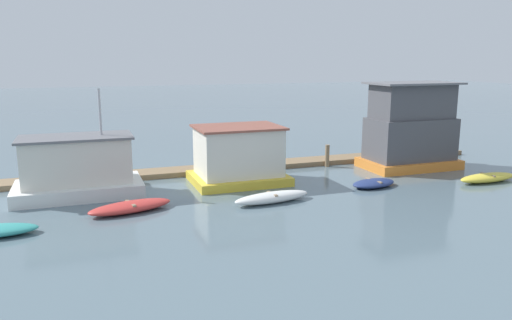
{
  "coord_description": "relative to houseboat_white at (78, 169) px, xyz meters",
  "views": [
    {
      "loc": [
        -9.0,
        -26.13,
        6.92
      ],
      "look_at": [
        0.0,
        -1.0,
        1.4
      ],
      "focal_mm": 35.0,
      "sensor_mm": 36.0,
      "label": 1
    }
  ],
  "objects": [
    {
      "name": "ground_plane",
      "position": [
        9.2,
        -0.03,
        -1.38
      ],
      "size": [
        200.0,
        200.0,
        0.0
      ],
      "primitive_type": "plane",
      "color": "slate"
    },
    {
      "name": "dinghy_navy",
      "position": [
        15.08,
        -3.59,
        -1.18
      ],
      "size": [
        2.89,
        1.88,
        0.4
      ],
      "color": "navy",
      "rests_on": "ground_plane"
    },
    {
      "name": "mooring_post_far_left",
      "position": [
        15.09,
        1.84,
        -0.67
      ],
      "size": [
        0.27,
        0.27,
        1.42
      ],
      "primitive_type": "cylinder",
      "color": "#846B4C",
      "rests_on": "ground_plane"
    },
    {
      "name": "dock_walkway",
      "position": [
        9.2,
        2.97,
        -1.23
      ],
      "size": [
        33.8,
        1.76,
        0.3
      ],
      "primitive_type": "cube",
      "color": "#846B4C",
      "rests_on": "ground_plane"
    },
    {
      "name": "houseboat_orange",
      "position": [
        19.83,
        -0.2,
        1.11
      ],
      "size": [
        5.85,
        3.45,
        5.4
      ],
      "color": "orange",
      "rests_on": "ground_plane"
    },
    {
      "name": "houseboat_yellow",
      "position": [
        8.47,
        -0.15,
        0.14
      ],
      "size": [
        5.17,
        3.97,
        3.19
      ],
      "color": "gold",
      "rests_on": "ground_plane"
    },
    {
      "name": "dinghy_yellow",
      "position": [
        21.75,
        -4.82,
        -1.14
      ],
      "size": [
        3.88,
        1.3,
        0.49
      ],
      "color": "yellow",
      "rests_on": "ground_plane"
    },
    {
      "name": "houseboat_white",
      "position": [
        0.0,
        0.0,
        0.0
      ],
      "size": [
        6.22,
        3.56,
        5.4
      ],
      "color": "white",
      "rests_on": "ground_plane"
    },
    {
      "name": "dinghy_red",
      "position": [
        2.16,
        -3.72,
        -1.14
      ],
      "size": [
        4.06,
        2.22,
        0.47
      ],
      "color": "red",
      "rests_on": "ground_plane"
    },
    {
      "name": "mooring_post_near_left",
      "position": [
        18.17,
        1.84,
        -0.62
      ],
      "size": [
        0.28,
        0.28,
        1.51
      ],
      "primitive_type": "cylinder",
      "color": "brown",
      "rests_on": "ground_plane"
    },
    {
      "name": "dinghy_white",
      "position": [
        8.79,
        -4.51,
        -1.12
      ],
      "size": [
        4.08,
        1.56,
        0.51
      ],
      "color": "white",
      "rests_on": "ground_plane"
    }
  ]
}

